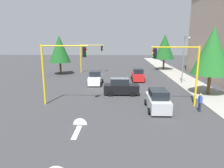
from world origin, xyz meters
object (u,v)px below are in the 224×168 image
at_px(tree_roadside_far, 165,47).
at_px(car_black, 121,87).
at_px(tree_opposite_side, 60,49).
at_px(tree_roadside_near, 212,51).
at_px(street_lamp_curbside, 185,55).
at_px(pedestrian_crossing, 200,102).
at_px(traffic_signal_far_right, 90,53).
at_px(car_white, 95,78).
at_px(traffic_signal_near_left, 179,64).
at_px(car_red, 138,75).
at_px(car_silver, 158,101).
at_px(traffic_signal_near_right, 60,63).

bearing_deg(tree_roadside_far, car_black, -24.86).
bearing_deg(tree_opposite_side, tree_roadside_near, 56.93).
distance_m(street_lamp_curbside, tree_roadside_near, 5.82).
bearing_deg(pedestrian_crossing, traffic_signal_far_right, -149.05).
bearing_deg(car_white, tree_roadside_far, 138.47).
bearing_deg(traffic_signal_near_left, car_red, -167.41).
distance_m(car_silver, pedestrian_crossing, 3.76).
xyz_separation_m(traffic_signal_near_left, car_silver, (1.33, -2.13, -3.25)).
bearing_deg(traffic_signal_far_right, traffic_signal_near_left, 29.68).
distance_m(tree_roadside_far, tree_roadside_near, 20.03).
relative_size(tree_roadside_far, pedestrian_crossing, 4.44).
bearing_deg(tree_roadside_far, traffic_signal_near_right, -32.42).
height_order(street_lamp_curbside, car_silver, street_lamp_curbside).
distance_m(traffic_signal_far_right, street_lamp_curbside, 18.15).
xyz_separation_m(tree_opposite_side, pedestrian_crossing, (19.70, 18.34, -3.79)).
xyz_separation_m(traffic_signal_near_right, tree_roadside_near, (-4.00, 16.25, 0.96)).
bearing_deg(pedestrian_crossing, car_white, -135.73).
bearing_deg(car_red, traffic_signal_near_left, 12.59).
height_order(traffic_signal_near_right, street_lamp_curbside, street_lamp_curbside).
height_order(tree_roadside_far, car_black, tree_roadside_far).
bearing_deg(car_silver, traffic_signal_far_right, -156.52).
xyz_separation_m(traffic_signal_far_right, car_silver, (21.33, 9.27, -3.00)).
xyz_separation_m(traffic_signal_near_right, pedestrian_crossing, (1.70, 13.09, -3.32)).
distance_m(traffic_signal_near_left, car_silver, 4.11).
height_order(street_lamp_curbside, tree_opposite_side, tree_opposite_side).
bearing_deg(car_white, car_black, 34.44).
bearing_deg(car_red, car_silver, 2.61).
bearing_deg(car_white, street_lamp_curbside, 91.07).
height_order(car_red, pedestrian_crossing, car_red).
bearing_deg(car_black, pedestrian_crossing, 51.29).
bearing_deg(car_red, tree_roadside_far, 150.78).
relative_size(traffic_signal_far_right, traffic_signal_near_left, 0.94).
bearing_deg(traffic_signal_near_right, car_black, 123.78).
relative_size(car_silver, car_black, 1.02).
distance_m(traffic_signal_near_right, tree_opposite_side, 18.76).
height_order(street_lamp_curbside, tree_roadside_near, tree_roadside_near).
bearing_deg(pedestrian_crossing, tree_roadside_near, 150.98).
relative_size(tree_roadside_far, car_white, 1.97).
xyz_separation_m(street_lamp_curbside, car_red, (-2.72, -6.23, -3.45)).
height_order(traffic_signal_near_left, tree_roadside_far, tree_roadside_far).
bearing_deg(traffic_signal_far_right, pedestrian_crossing, 30.95).
relative_size(traffic_signal_near_right, pedestrian_crossing, 3.53).
height_order(tree_roadside_far, car_red, tree_roadside_far).
distance_m(tree_roadside_far, tree_opposite_side, 21.36).
relative_size(traffic_signal_near_right, tree_opposite_side, 0.84).
xyz_separation_m(tree_opposite_side, car_black, (14.00, 11.23, -3.80)).
relative_size(street_lamp_curbside, car_red, 1.79).
xyz_separation_m(car_white, car_red, (-2.96, 6.43, 0.00)).
bearing_deg(street_lamp_curbside, car_red, -113.62).
height_order(traffic_signal_far_right, tree_opposite_side, tree_opposite_side).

